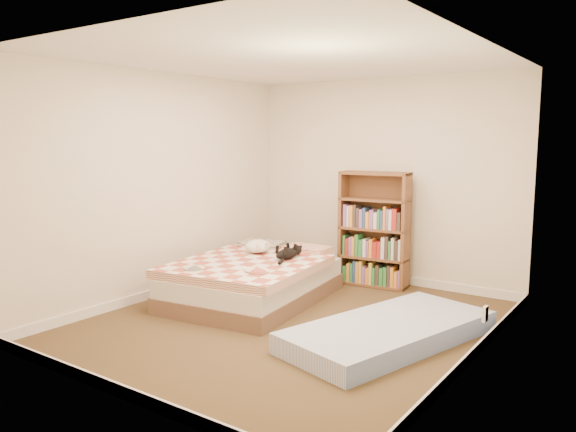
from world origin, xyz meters
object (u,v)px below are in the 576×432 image
Objects in this scene: bed at (255,279)px; black_cat at (289,253)px; bookshelf at (375,243)px; white_dog at (258,246)px; floor_mattress at (389,331)px.

black_cat reaches higher than bed.
bed is 0.47m from black_cat.
bookshelf reaches higher than white_dog.
black_cat is (-1.48, 0.57, 0.43)m from floor_mattress.
bookshelf is at bearing 64.84° from black_cat.
bookshelf is 0.70× the size of floor_mattress.
bed is 1.81m from floor_mattress.
bed reaches higher than floor_mattress.
white_dog is at bearing 178.02° from floor_mattress.
white_dog is at bearing -139.30° from bookshelf.
black_cat reaches higher than floor_mattress.
white_dog is at bearing 115.43° from bed.
bed is 1.49× the size of bookshelf.
bed is at bearing -141.19° from black_cat.
floor_mattress is 1.64m from black_cat.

